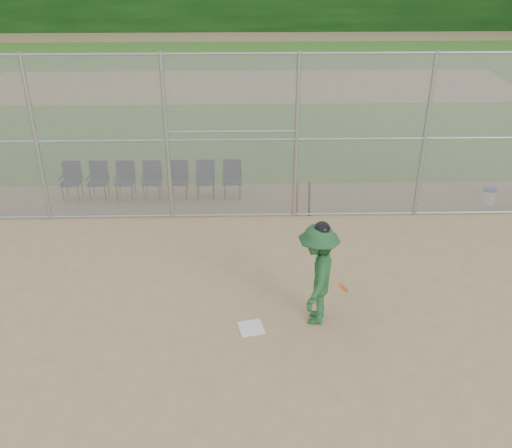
{
  "coord_description": "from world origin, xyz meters",
  "views": [
    {
      "loc": [
        -0.25,
        -7.59,
        6.4
      ],
      "look_at": [
        0.0,
        2.5,
        1.1
      ],
      "focal_mm": 40.0,
      "sensor_mm": 36.0,
      "label": 1
    }
  ],
  "objects_px": {
    "home_plate": "(251,328)",
    "batter_at_plate": "(317,274)",
    "chair_0": "(71,181)",
    "water_cooler": "(489,196)"
  },
  "relations": [
    {
      "from": "chair_0",
      "to": "batter_at_plate",
      "type": "bearing_deg",
      "value": -42.93
    },
    {
      "from": "water_cooler",
      "to": "chair_0",
      "type": "distance_m",
      "value": 10.84
    },
    {
      "from": "home_plate",
      "to": "batter_at_plate",
      "type": "xyz_separation_m",
      "value": [
        1.17,
        0.24,
        0.96
      ]
    },
    {
      "from": "home_plate",
      "to": "batter_at_plate",
      "type": "relative_size",
      "value": 0.21
    },
    {
      "from": "water_cooler",
      "to": "chair_0",
      "type": "relative_size",
      "value": 0.44
    },
    {
      "from": "home_plate",
      "to": "batter_at_plate",
      "type": "bearing_deg",
      "value": 11.58
    },
    {
      "from": "home_plate",
      "to": "chair_0",
      "type": "distance_m",
      "value": 7.27
    },
    {
      "from": "water_cooler",
      "to": "chair_0",
      "type": "xyz_separation_m",
      "value": [
        -10.82,
        0.6,
        0.26
      ]
    },
    {
      "from": "batter_at_plate",
      "to": "home_plate",
      "type": "bearing_deg",
      "value": -168.42
    },
    {
      "from": "batter_at_plate",
      "to": "chair_0",
      "type": "xyz_separation_m",
      "value": [
        -5.78,
        5.37,
        -0.49
      ]
    }
  ]
}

